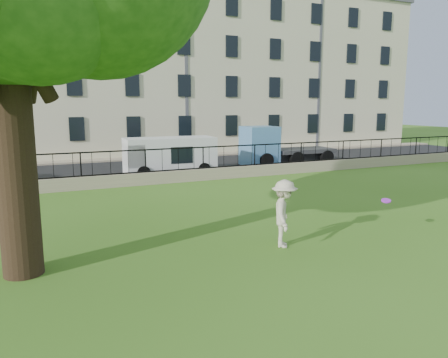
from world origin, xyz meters
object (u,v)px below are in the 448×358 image
frisbee (386,201)px  blue_truck (286,145)px  man (284,214)px  white_van (170,156)px

frisbee → blue_truck: 16.09m
man → frisbee: (2.97, -0.71, 0.23)m
frisbee → white_van: bearing=98.2°
white_van → blue_truck: size_ratio=0.83×
man → blue_truck: bearing=-1.1°
blue_truck → white_van: bearing=-170.0°
man → frisbee: bearing=-71.5°
white_van → man: bearing=-91.5°
blue_truck → man: bearing=-119.9°
white_van → blue_truck: blue_truck is taller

